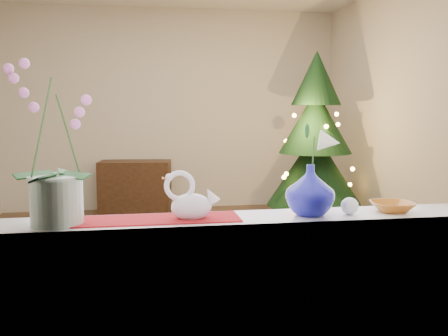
# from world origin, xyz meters

# --- Properties ---
(ground) EXTENTS (5.00, 5.00, 0.00)m
(ground) POSITION_xyz_m (0.00, 0.00, 0.00)
(ground) COLOR #392417
(ground) RESTS_ON ground
(wall_back) EXTENTS (4.50, 0.10, 2.70)m
(wall_back) POSITION_xyz_m (0.00, 2.50, 1.35)
(wall_back) COLOR beige
(wall_back) RESTS_ON ground
(wall_front) EXTENTS (4.50, 0.10, 2.70)m
(wall_front) POSITION_xyz_m (0.00, -2.50, 1.35)
(wall_front) COLOR beige
(wall_front) RESTS_ON ground
(wall_right) EXTENTS (0.10, 5.00, 2.70)m
(wall_right) POSITION_xyz_m (2.25, 0.00, 1.35)
(wall_right) COLOR beige
(wall_right) RESTS_ON ground
(windowsill) EXTENTS (2.20, 0.26, 0.04)m
(windowsill) POSITION_xyz_m (0.00, -2.37, 0.90)
(windowsill) COLOR white
(windowsill) RESTS_ON window_apron
(window_frame) EXTENTS (2.22, 0.06, 1.60)m
(window_frame) POSITION_xyz_m (0.00, -2.47, 1.70)
(window_frame) COLOR white
(window_frame) RESTS_ON windowsill
(runner) EXTENTS (0.70, 0.20, 0.01)m
(runner) POSITION_xyz_m (-0.38, -2.37, 0.92)
(runner) COLOR maroon
(runner) RESTS_ON windowsill
(orchid_pot) EXTENTS (0.28, 0.28, 0.63)m
(orchid_pot) POSITION_xyz_m (-0.74, -2.39, 1.23)
(orchid_pot) COLOR silver
(orchid_pot) RESTS_ON windowsill
(swan) EXTENTS (0.23, 0.11, 0.19)m
(swan) POSITION_xyz_m (-0.22, -2.39, 1.01)
(swan) COLOR silver
(swan) RESTS_ON windowsill
(blue_vase) EXTENTS (0.25, 0.25, 0.24)m
(blue_vase) POSITION_xyz_m (0.27, -2.38, 1.04)
(blue_vase) COLOR navy
(blue_vase) RESTS_ON windowsill
(lily) EXTENTS (0.13, 0.08, 0.18)m
(lily) POSITION_xyz_m (0.27, -2.38, 1.26)
(lily) COLOR silver
(lily) RESTS_ON blue_vase
(paperweight) EXTENTS (0.08, 0.08, 0.07)m
(paperweight) POSITION_xyz_m (0.44, -2.40, 0.96)
(paperweight) COLOR silver
(paperweight) RESTS_ON windowsill
(amber_dish) EXTENTS (0.16, 0.16, 0.04)m
(amber_dish) POSITION_xyz_m (0.65, -2.37, 0.94)
(amber_dish) COLOR #A95E1A
(amber_dish) RESTS_ON windowsill
(xmas_tree) EXTENTS (1.43, 1.43, 2.02)m
(xmas_tree) POSITION_xyz_m (1.58, 1.19, 1.01)
(xmas_tree) COLOR black
(xmas_tree) RESTS_ON ground
(side_table) EXTENTS (0.97, 0.58, 0.68)m
(side_table) POSITION_xyz_m (-0.51, 2.25, 0.34)
(side_table) COLOR black
(side_table) RESTS_ON ground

